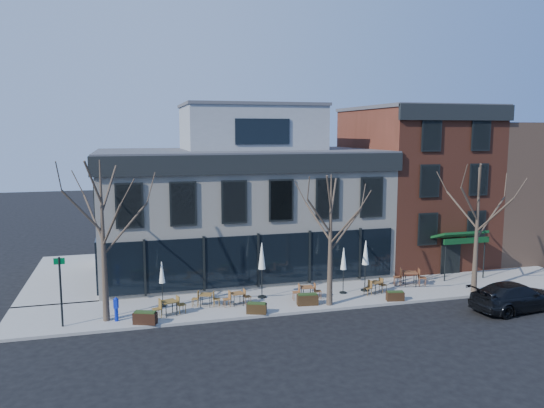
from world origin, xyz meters
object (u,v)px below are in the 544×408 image
object	(u,v)px
parked_sedan	(515,297)
umbrella_0	(162,275)
call_box	(116,308)
cafe_set_0	(169,306)

from	to	relation	value
parked_sedan	umbrella_0	distance (m)	18.75
call_box	cafe_set_0	xyz separation A→B (m)	(2.57, 0.12, -0.17)
parked_sedan	umbrella_0	world-z (taller)	umbrella_0
call_box	umbrella_0	bearing A→B (deg)	35.43
parked_sedan	cafe_set_0	distance (m)	18.13
parked_sedan	umbrella_0	bearing A→B (deg)	67.40
parked_sedan	cafe_set_0	size ratio (longest dim) A/B	2.86
umbrella_0	call_box	bearing A→B (deg)	-144.57
cafe_set_0	umbrella_0	size ratio (longest dim) A/B	0.74
parked_sedan	cafe_set_0	bearing A→B (deg)	71.90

